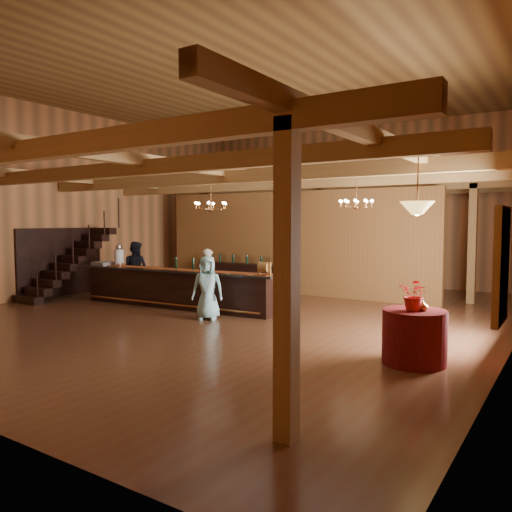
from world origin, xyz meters
The scene contains 28 objects.
floor centered at (0.00, 0.00, 0.00)m, with size 14.00×14.00×0.00m, color brown.
ceiling centered at (0.00, 0.00, 5.50)m, with size 14.00×14.00×0.00m, color brown.
wall_back centered at (0.00, 7.00, 2.75)m, with size 12.00×0.10×5.50m, color #BC713F.
wall_left centered at (-6.00, 0.00, 2.75)m, with size 0.10×14.00×5.50m, color #BC713F.
beam_grid centered at (0.00, 0.51, 3.24)m, with size 11.90×13.90×0.39m.
support_posts centered at (0.00, -0.50, 1.60)m, with size 9.20×10.20×3.20m.
partition_wall centered at (-0.50, 3.50, 1.55)m, with size 9.00×0.18×3.10m, color brown.
window_right_front centered at (5.95, -1.60, 1.55)m, with size 0.12×1.05×1.75m, color white.
staircase centered at (-5.45, -0.74, 1.00)m, with size 1.00×2.80×2.00m.
backroom_boxes centered at (-0.29, 5.50, 0.53)m, with size 4.10×0.60×1.10m.
tasting_bar centered at (-1.71, -0.26, 0.49)m, with size 5.86×1.08×0.98m.
beverage_dispenser centered at (-3.74, -0.34, 1.26)m, with size 0.26×0.26×0.60m.
glass_rack_tray centered at (-4.21, -0.46, 1.02)m, with size 0.50×0.50×0.10m, color gray.
raffle_drum centered at (0.88, -0.16, 1.15)m, with size 0.34×0.24×0.30m.
bar_bottle_0 centered at (-1.80, -0.16, 1.12)m, with size 0.07×0.07×0.30m, color black.
bar_bottle_1 centered at (-1.25, -0.13, 1.12)m, with size 0.07×0.07×0.30m, color black.
bar_bottle_2 centered at (-1.01, -0.11, 1.12)m, with size 0.07×0.07×0.30m, color black.
backbar_shelf centered at (-2.09, 3.14, 0.43)m, with size 3.06×0.48×0.86m, color black.
round_table centered at (4.82, -2.07, 0.42)m, with size 0.97×0.97×0.84m, color maroon.
chandelier_left centered at (-0.62, -0.20, 2.58)m, with size 0.80×0.80×0.78m.
chandelier_right centered at (2.45, 1.42, 2.62)m, with size 0.80×0.80×0.74m.
pendant_lamp centered at (4.82, -2.07, 2.40)m, with size 0.52×0.52×0.90m.
bartender centered at (-1.22, 0.45, 0.74)m, with size 0.54×0.35×1.48m, color beige.
staff_second centered at (-3.98, 0.49, 0.81)m, with size 0.78×0.61×1.61m, color black.
guest centered at (-0.04, -1.08, 0.72)m, with size 0.70×0.46×1.43m, color #90CDD3.
floor_plant centered at (2.71, 3.73, 0.61)m, with size 0.67×0.54×1.22m, color #316F26.
table_flowers centered at (4.83, -2.15, 1.09)m, with size 0.45×0.39×0.49m, color red.
table_vase centered at (4.93, -2.09, 0.98)m, with size 0.14×0.14×0.28m, color #B5723A.
Camera 1 is at (6.91, -9.75, 2.20)m, focal length 35.00 mm.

